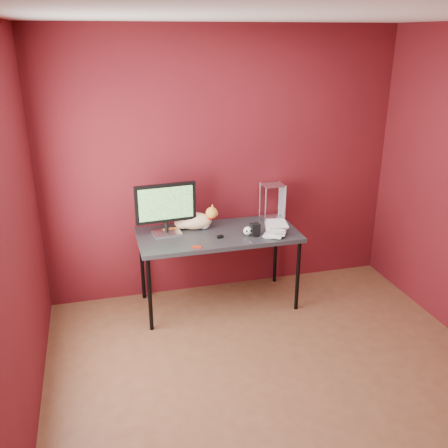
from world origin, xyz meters
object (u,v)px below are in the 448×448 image
object	(u,v)px
desk	(218,238)
monitor	(166,207)
speaker	(255,230)
skull_mug	(248,231)
book_stack	(268,172)
cat	(194,221)

from	to	relation	value
desk	monitor	distance (m)	0.58
speaker	skull_mug	bearing A→B (deg)	158.08
speaker	desk	bearing A→B (deg)	148.00
monitor	book_stack	size ratio (longest dim) A/B	0.48
speaker	cat	bearing A→B (deg)	141.51
monitor	speaker	xyz separation A→B (m)	(0.78, -0.24, -0.22)
monitor	cat	world-z (taller)	monitor
cat	monitor	bearing A→B (deg)	-148.08
monitor	skull_mug	bearing A→B (deg)	-21.52
monitor	cat	bearing A→B (deg)	10.42
desk	monitor	size ratio (longest dim) A/B	2.66
monitor	book_stack	world-z (taller)	book_stack
skull_mug	monitor	bearing A→B (deg)	167.81
desk	skull_mug	xyz separation A→B (m)	(0.25, -0.13, 0.09)
monitor	speaker	size ratio (longest dim) A/B	4.90
monitor	skull_mug	world-z (taller)	monitor
monitor	book_stack	distance (m)	0.98
speaker	book_stack	size ratio (longest dim) A/B	0.10
cat	speaker	xyz separation A→B (m)	(0.51, -0.31, -0.03)
monitor	cat	distance (m)	0.34
book_stack	speaker	bearing A→B (deg)	-166.94
cat	skull_mug	world-z (taller)	cat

